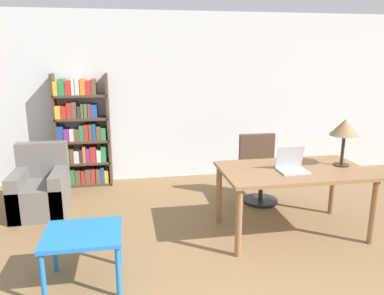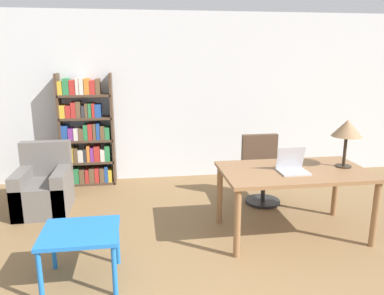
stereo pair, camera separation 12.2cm
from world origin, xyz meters
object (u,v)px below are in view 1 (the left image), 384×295
(desk, at_px, (293,177))
(armchair, at_px, (41,191))
(table_lamp, at_px, (345,129))
(office_chair, at_px, (260,170))
(laptop, at_px, (292,166))
(bookshelf, at_px, (82,135))
(side_table_blue, at_px, (83,239))

(desk, xyz_separation_m, armchair, (-2.99, 1.13, -0.39))
(table_lamp, bearing_deg, office_chair, 122.33)
(table_lamp, bearing_deg, desk, -176.89)
(table_lamp, bearing_deg, laptop, -171.76)
(bookshelf, bearing_deg, armchair, -114.31)
(armchair, bearing_deg, bookshelf, 65.69)
(table_lamp, relative_size, armchair, 0.62)
(table_lamp, distance_m, bookshelf, 3.80)
(desk, height_order, bookshelf, bookshelf)
(office_chair, distance_m, bookshelf, 2.78)
(laptop, xyz_separation_m, armchair, (-2.93, 1.20, -0.54))
(laptop, bearing_deg, bookshelf, 138.41)
(desk, relative_size, laptop, 5.25)
(side_table_blue, distance_m, bookshelf, 2.80)
(armchair, height_order, bookshelf, bookshelf)
(armchair, bearing_deg, table_lamp, -17.02)
(desk, relative_size, table_lamp, 3.00)
(bookshelf, bearing_deg, table_lamp, -33.81)
(side_table_blue, relative_size, armchair, 0.77)
(table_lamp, xyz_separation_m, side_table_blue, (-2.87, -0.66, -0.78))
(laptop, distance_m, table_lamp, 0.77)
(desk, height_order, table_lamp, table_lamp)
(office_chair, distance_m, side_table_blue, 2.79)
(table_lamp, relative_size, office_chair, 0.58)
(laptop, distance_m, side_table_blue, 2.32)
(side_table_blue, bearing_deg, laptop, 14.36)
(desk, bearing_deg, laptop, -131.85)
(table_lamp, bearing_deg, armchair, 162.98)
(office_chair, bearing_deg, side_table_blue, -143.83)
(side_table_blue, xyz_separation_m, bookshelf, (-0.27, 2.76, 0.37))
(office_chair, bearing_deg, bookshelf, 156.03)
(desk, relative_size, bookshelf, 0.93)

